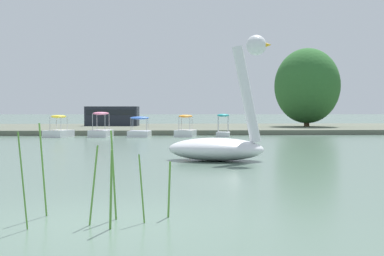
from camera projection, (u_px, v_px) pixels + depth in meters
The scene contains 11 objects.
ground_plane at pixel (101, 221), 8.40m from camera, with size 617.85×617.85×0.00m, color #567060.
shore_bank_far at pixel (146, 128), 48.83m from camera, with size 133.56×21.14×0.35m, color #5B6051.
swan_boat at pixel (221, 139), 18.71m from camera, with size 3.77×2.90×4.26m.
pedal_boat_teal at pixel (223, 129), 36.88m from camera, with size 1.15×1.86×1.53m.
pedal_boat_orange at pixel (186, 130), 36.80m from camera, with size 1.65×2.31×1.47m.
pedal_boat_blue at pixel (140, 131), 36.65m from camera, with size 1.60×2.26×1.35m.
pedal_boat_pink at pixel (101, 129), 36.76m from camera, with size 1.54×2.54×1.66m.
pedal_boat_yellow at pixel (59, 131), 36.06m from camera, with size 1.84×2.44×1.45m.
tree_willow_near_path at pixel (307, 86), 48.25m from camera, with size 7.02×7.76×6.92m.
parked_van at pixel (112, 115), 50.64m from camera, with size 5.00×2.30×1.79m.
reed_clump_foreground at pixel (87, 182), 8.24m from camera, with size 2.59×1.21×1.51m.
Camera 1 is at (0.83, -8.43, 1.69)m, focal length 51.09 mm.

